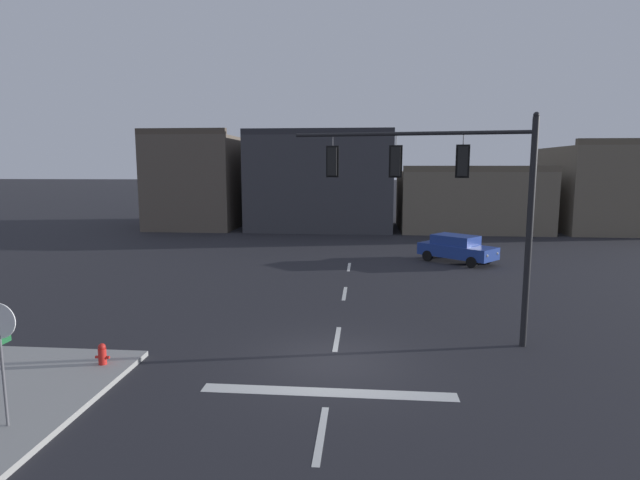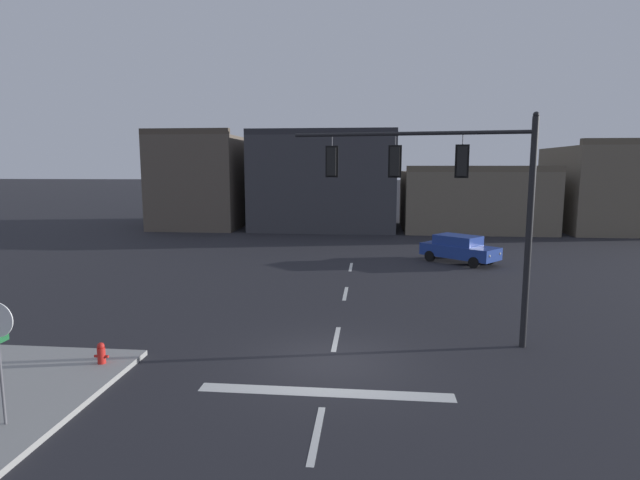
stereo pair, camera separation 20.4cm
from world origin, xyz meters
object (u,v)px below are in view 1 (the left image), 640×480
at_px(car_lot_nearside, 457,248).
at_px(fire_hydrant, 103,358).
at_px(signal_mast_near_side, 452,186).
at_px(stop_sign, 0,335).

distance_m(car_lot_nearside, fire_hydrant, 21.19).
xyz_separation_m(signal_mast_near_side, fire_hydrant, (-9.89, -3.31, -4.67)).
xyz_separation_m(car_lot_nearside, fire_hydrant, (-12.58, -17.04, -0.53)).
distance_m(stop_sign, fire_hydrant, 3.87).
height_order(signal_mast_near_side, car_lot_nearside, signal_mast_near_side).
bearing_deg(signal_mast_near_side, car_lot_nearside, 78.89).
bearing_deg(stop_sign, fire_hydrant, 85.25).
xyz_separation_m(signal_mast_near_side, car_lot_nearside, (2.70, 13.73, -4.14)).
bearing_deg(signal_mast_near_side, fire_hydrant, -161.48).
height_order(stop_sign, car_lot_nearside, stop_sign).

